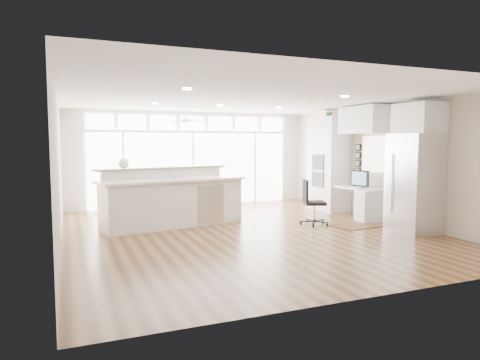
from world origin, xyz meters
name	(u,v)px	position (x,y,z in m)	size (l,w,h in m)	color
floor	(246,232)	(0.00, 0.00, -0.01)	(7.00, 8.00, 0.02)	#442915
ceiling	(246,98)	(0.00, 0.00, 2.70)	(7.00, 8.00, 0.02)	white
wall_back	(192,159)	(0.00, 4.00, 1.35)	(7.00, 0.04, 2.70)	beige
wall_front	(381,183)	(0.00, -4.00, 1.35)	(7.00, 0.04, 2.70)	beige
wall_left	(59,170)	(-3.50, 0.00, 1.35)	(0.04, 8.00, 2.70)	beige
wall_right	(384,163)	(3.50, 0.00, 1.35)	(0.04, 8.00, 2.70)	beige
glass_wall	(193,169)	(0.00, 3.94, 1.05)	(5.80, 0.06, 2.08)	white
transom_row	(192,123)	(0.00, 3.94, 2.38)	(5.90, 0.06, 0.40)	white
desk_window	(374,154)	(3.46, 0.30, 1.55)	(0.04, 0.85, 0.85)	silver
ceiling_fan	(186,117)	(-0.50, 2.80, 2.48)	(1.16, 1.16, 0.32)	white
recessed_lights	(242,100)	(0.00, 0.20, 2.68)	(3.40, 3.00, 0.02)	white
oven_cabinet	(328,164)	(3.17, 1.80, 1.25)	(0.64, 1.20, 2.50)	silver
desk_nook	(362,203)	(3.13, 0.30, 0.38)	(0.72, 1.30, 0.76)	silver
upper_cabinets	(365,120)	(3.17, 0.30, 2.35)	(0.64, 1.30, 0.64)	silver
refrigerator	(414,183)	(3.11, -1.35, 1.00)	(0.76, 0.90, 2.00)	silver
fridge_cabinet	(419,118)	(3.17, -1.35, 2.30)	(0.64, 0.90, 0.60)	silver
framed_photos	(358,159)	(3.46, 0.92, 1.40)	(0.06, 0.22, 0.80)	black
kitchen_island	(173,197)	(-1.23, 1.17, 0.64)	(3.20, 1.21, 1.27)	silver
rug	(355,226)	(2.44, -0.35, 0.01)	(1.01, 0.73, 0.01)	#371E11
office_chair	(315,203)	(1.70, 0.11, 0.50)	(0.52, 0.48, 0.99)	black
fishbowl	(124,163)	(-2.24, 1.37, 1.38)	(0.22, 0.22, 0.22)	silver
monitor	(360,178)	(3.05, 0.30, 0.98)	(0.09, 0.52, 0.44)	black
keyboard	(354,187)	(2.88, 0.30, 0.77)	(0.12, 0.31, 0.02)	silver
potted_plant	(329,113)	(3.17, 1.80, 2.62)	(0.27, 0.30, 0.23)	#265926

